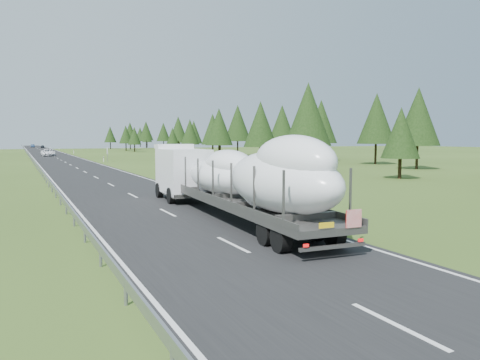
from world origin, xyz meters
name	(u,v)px	position (x,y,z in m)	size (l,w,h in m)	color
ground	(397,326)	(0.00, 0.00, 0.00)	(400.00, 400.00, 0.00)	#364F1A
road_surface	(57,158)	(0.00, 100.00, 0.01)	(10.00, 400.00, 0.02)	black
guardrail	(30,156)	(-5.30, 99.94, 0.60)	(0.10, 400.00, 0.76)	slate
marker_posts	(65,150)	(6.50, 155.00, 0.54)	(0.13, 350.08, 1.00)	silver
highway_sign	(107,152)	(7.20, 80.00, 1.81)	(0.08, 0.90, 2.60)	slate
tree_line_right	(248,127)	(39.04, 86.02, 6.86)	(27.76, 262.57, 12.55)	black
boat_truck	(234,176)	(2.60, 14.55, 2.30)	(3.74, 20.82, 4.42)	white
distant_van	(48,153)	(-0.99, 113.75, 0.86)	(2.87, 6.22, 1.73)	white
distant_car_dark	(43,147)	(2.56, 218.05, 0.65)	(1.54, 3.82, 1.30)	black
distant_car_blue	(33,146)	(-1.07, 233.78, 0.75)	(1.59, 4.56, 1.50)	navy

